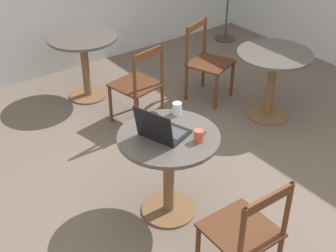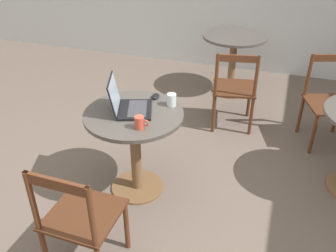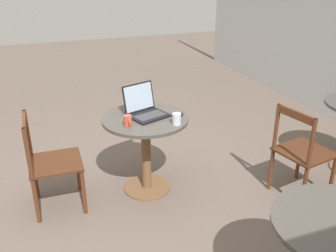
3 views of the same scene
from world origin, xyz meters
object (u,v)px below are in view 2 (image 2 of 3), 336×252
object	(u,v)px
laptop	(128,105)
mug	(140,122)
mouse	(155,96)
chair_near_front	(80,219)
drinking_glass	(172,100)
chair_far_front	(234,89)
cafe_table_near	(135,134)
chair_mid_back	(329,102)
cafe_table_far	(233,50)

from	to	relation	value
laptop	mug	world-z (taller)	laptop
mouse	mug	xyz separation A→B (m)	(0.06, -0.49, 0.03)
laptop	mouse	world-z (taller)	laptop
chair_near_front	drinking_glass	distance (m)	1.16
drinking_glass	chair_far_front	bearing A→B (deg)	72.43
laptop	chair_near_front	bearing A→B (deg)	-87.94
cafe_table_near	chair_mid_back	xyz separation A→B (m)	(1.53, 1.32, -0.11)
chair_far_front	cafe_table_near	bearing A→B (deg)	-114.29
drinking_glass	cafe_table_near	bearing A→B (deg)	-139.01
mug	drinking_glass	world-z (taller)	drinking_glass
laptop	chair_far_front	bearing A→B (deg)	63.55
cafe_table_near	mug	size ratio (longest dim) A/B	7.12
cafe_table_far	chair_mid_back	xyz separation A→B (m)	(1.11, -0.85, -0.11)
chair_far_front	drinking_glass	size ratio (longest dim) A/B	8.83
chair_mid_back	drinking_glass	xyz separation A→B (m)	(-1.29, -1.11, 0.36)
chair_mid_back	drinking_glass	world-z (taller)	chair_mid_back
cafe_table_near	mouse	xyz separation A→B (m)	(0.07, 0.29, 0.21)
cafe_table_near	cafe_table_far	distance (m)	2.20
cafe_table_far	chair_mid_back	world-z (taller)	chair_mid_back
cafe_table_far	laptop	distance (m)	2.21
chair_near_front	chair_far_front	distance (m)	2.25
chair_far_front	mouse	distance (m)	1.18
chair_far_front	mug	bearing A→B (deg)	-106.96
chair_mid_back	laptop	bearing A→B (deg)	-140.68
drinking_glass	laptop	bearing A→B (deg)	-146.94
cafe_table_far	chair_near_front	bearing A→B (deg)	-98.28
chair_near_front	chair_far_front	size ratio (longest dim) A/B	1.00
cafe_table_near	drinking_glass	size ratio (longest dim) A/B	7.83
cafe_table_far	mouse	bearing A→B (deg)	-100.54
chair_mid_back	mouse	world-z (taller)	chair_mid_back
cafe_table_near	chair_far_front	xyz separation A→B (m)	(0.59, 1.30, -0.11)
chair_mid_back	chair_far_front	size ratio (longest dim) A/B	1.00
mouse	laptop	bearing A→B (deg)	-114.57
mouse	cafe_table_far	bearing A→B (deg)	79.46
mug	chair_near_front	bearing A→B (deg)	-102.59
chair_mid_back	chair_far_front	distance (m)	0.94
cafe_table_near	mouse	bearing A→B (deg)	75.76
mouse	drinking_glass	world-z (taller)	drinking_glass
laptop	mouse	bearing A→B (deg)	65.43
chair_far_front	chair_near_front	bearing A→B (deg)	-105.62
chair_near_front	chair_mid_back	distance (m)	2.68
cafe_table_far	chair_far_front	xyz separation A→B (m)	(0.17, -0.86, -0.11)
chair_near_front	mug	xyz separation A→B (m)	(0.15, 0.67, 0.36)
cafe_table_near	chair_near_front	distance (m)	0.87
cafe_table_far	chair_mid_back	bearing A→B (deg)	-37.34
laptop	mouse	xyz separation A→B (m)	(0.12, 0.27, -0.04)
laptop	cafe_table_far	bearing A→B (deg)	77.57
laptop	mouse	size ratio (longest dim) A/B	4.08
mouse	mug	size ratio (longest dim) A/B	0.91
chair_mid_back	mouse	distance (m)	1.81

